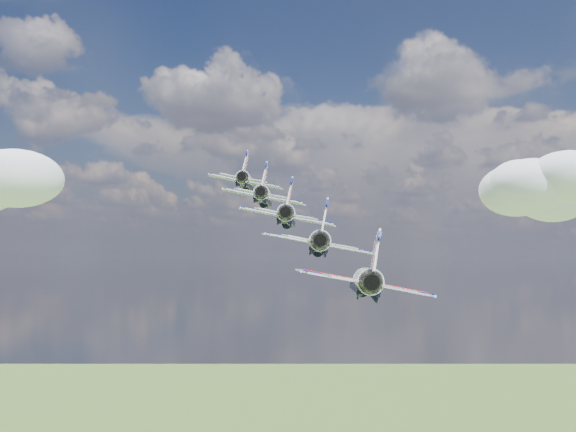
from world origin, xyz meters
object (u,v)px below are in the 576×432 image
at_px(jet_3, 320,242).
at_px(jet_2, 288,216).
at_px(jet_1, 265,197).
at_px(jet_4, 364,279).
at_px(jet_0, 247,182).

bearing_deg(jet_3, jet_2, 106.24).
relative_size(jet_1, jet_4, 1.00).
relative_size(jet_1, jet_3, 1.00).
xyz_separation_m(jet_0, jet_1, (6.93, -8.64, -2.87)).
bearing_deg(jet_0, jet_2, -73.76).
xyz_separation_m(jet_3, jet_4, (6.93, -8.64, -2.87)).
bearing_deg(jet_2, jet_4, -73.76).
distance_m(jet_1, jet_4, 34.32).
bearing_deg(jet_4, jet_3, 106.24).
distance_m(jet_0, jet_1, 11.44).
bearing_deg(jet_4, jet_1, 106.24).
bearing_deg(jet_3, jet_0, 106.24).
distance_m(jet_2, jet_3, 11.44).
height_order(jet_3, jet_4, jet_3).
bearing_deg(jet_3, jet_4, -73.76).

